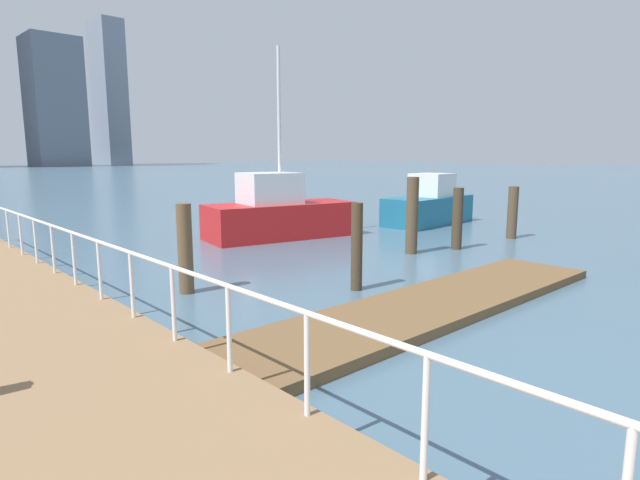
# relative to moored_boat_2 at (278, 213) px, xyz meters

# --- Properties ---
(ground_plane) EXTENTS (300.00, 300.00, 0.00)m
(ground_plane) POSITION_rel_moored_boat_2_xyz_m (-4.96, 1.67, -0.87)
(ground_plane) COLOR slate
(floating_dock) EXTENTS (10.18, 2.00, 0.18)m
(floating_dock) POSITION_rel_moored_boat_2_xyz_m (-3.37, -8.90, -0.78)
(floating_dock) COLOR brown
(floating_dock) RESTS_ON ground_plane
(boardwalk_railing) EXTENTS (0.06, 29.44, 1.08)m
(boardwalk_railing) POSITION_rel_moored_boat_2_xyz_m (-8.11, -8.81, 0.35)
(boardwalk_railing) COLOR white
(boardwalk_railing) RESTS_ON boardwalk
(dock_piling_1) EXTENTS (0.32, 0.32, 1.94)m
(dock_piling_1) POSITION_rel_moored_boat_2_xyz_m (2.74, -5.61, 0.10)
(dock_piling_1) COLOR #473826
(dock_piling_1) RESTS_ON ground_plane
(dock_piling_2) EXTENTS (0.35, 0.35, 1.85)m
(dock_piling_2) POSITION_rel_moored_boat_2_xyz_m (6.02, -5.74, 0.05)
(dock_piling_2) COLOR brown
(dock_piling_2) RESTS_ON ground_plane
(dock_piling_3) EXTENTS (0.32, 0.32, 1.94)m
(dock_piling_3) POSITION_rel_moored_boat_2_xyz_m (-6.08, -4.61, 0.10)
(dock_piling_3) COLOR brown
(dock_piling_3) RESTS_ON ground_plane
(dock_piling_4) EXTENTS (0.25, 0.25, 1.93)m
(dock_piling_4) POSITION_rel_moored_boat_2_xyz_m (-3.20, -6.91, 0.10)
(dock_piling_4) COLOR #473826
(dock_piling_4) RESTS_ON ground_plane
(dock_piling_5) EXTENTS (0.36, 0.36, 2.30)m
(dock_piling_5) POSITION_rel_moored_boat_2_xyz_m (1.09, -5.10, 0.28)
(dock_piling_5) COLOR brown
(dock_piling_5) RESTS_ON ground_plane
(moored_boat_2) EXTENTS (5.58, 3.03, 6.61)m
(moored_boat_2) POSITION_rel_moored_boat_2_xyz_m (0.00, 0.00, 0.00)
(moored_boat_2) COLOR red
(moored_boat_2) RESTS_ON ground_plane
(moored_boat_3) EXTENTS (4.72, 2.23, 2.15)m
(moored_boat_3) POSITION_rel_moored_boat_2_xyz_m (7.08, -1.42, -0.08)
(moored_boat_3) COLOR #1E6B8C
(moored_boat_3) RESTS_ON ground_plane
(skyline_tower_4) EXTENTS (12.09, 12.22, 31.60)m
(skyline_tower_4) POSITION_rel_moored_boat_2_xyz_m (29.20, 128.67, 14.93)
(skyline_tower_4) COLOR slate
(skyline_tower_4) RESTS_ON ground_plane
(skyline_tower_5) EXTENTS (7.02, 12.09, 41.43)m
(skyline_tower_5) POSITION_rel_moored_boat_2_xyz_m (48.71, 143.81, 19.84)
(skyline_tower_5) COLOR gray
(skyline_tower_5) RESTS_ON ground_plane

